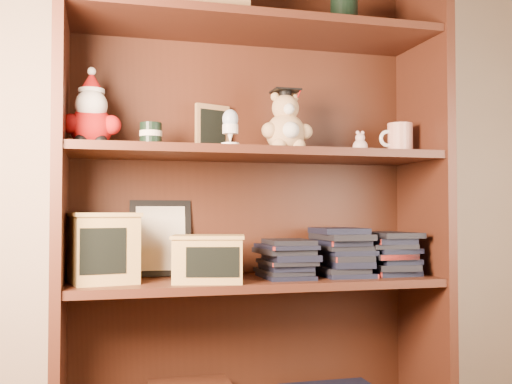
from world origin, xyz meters
TOP-DOWN VIEW (x-y plane):
  - bookcase at (0.05, 1.36)m, footprint 1.20×0.35m
  - shelf_lower at (0.06, 1.30)m, footprint 1.14×0.33m
  - shelf_upper at (0.06, 1.30)m, footprint 1.14×0.33m
  - santa_plush at (-0.44, 1.30)m, footprint 0.17×0.12m
  - teachers_tin at (-0.27, 1.30)m, footprint 0.07×0.07m
  - chalkboard_plaque at (-0.06, 1.42)m, footprint 0.12×0.09m
  - egg_cup at (-0.04, 1.23)m, footprint 0.05×0.05m
  - grad_teddy_bear at (0.15, 1.30)m, footprint 0.17×0.14m
  - pink_figurine at (0.41, 1.30)m, footprint 0.05×0.05m
  - teacher_mug at (0.55, 1.30)m, footprint 0.12×0.08m
  - certificate_frame at (-0.23, 1.44)m, footprint 0.20×0.05m
  - treats_box at (-0.41, 1.30)m, footprint 0.22×0.22m
  - pencils_box at (-0.11, 1.24)m, footprint 0.24×0.19m
  - book_stack_left at (0.16, 1.30)m, footprint 0.14×0.20m
  - book_stack_mid at (0.35, 1.30)m, footprint 0.14×0.20m
  - book_stack_right at (0.51, 1.30)m, footprint 0.14×0.20m

SIDE VIEW (x-z plane):
  - shelf_lower at x=0.06m, z-range 0.53..0.55m
  - book_stack_left at x=0.16m, z-range 0.55..0.68m
  - book_stack_right at x=0.51m, z-range 0.55..0.68m
  - pencils_box at x=-0.11m, z-range 0.55..0.69m
  - book_stack_mid at x=0.35m, z-range 0.55..0.69m
  - treats_box at x=-0.41m, z-range 0.55..0.76m
  - certificate_frame at x=-0.23m, z-range 0.55..0.80m
  - bookcase at x=0.05m, z-range -0.02..1.58m
  - shelf_upper at x=0.06m, z-range 0.93..0.95m
  - pink_figurine at x=0.41m, z-range 0.94..1.02m
  - teachers_tin at x=-0.27m, z-range 0.95..1.03m
  - teacher_mug at x=0.55m, z-range 0.95..1.05m
  - egg_cup at x=-0.04m, z-range 0.95..1.07m
  - chalkboard_plaque at x=-0.06m, z-range 0.95..1.11m
  - grad_teddy_bear at x=0.15m, z-range 0.93..1.13m
  - santa_plush at x=-0.44m, z-range 0.92..1.16m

